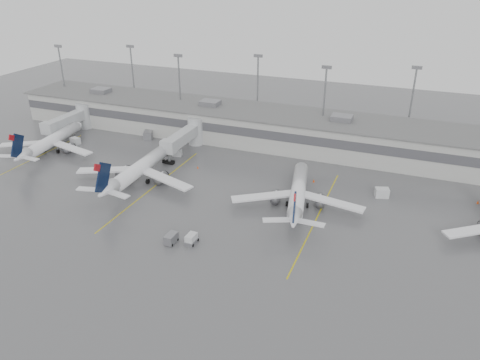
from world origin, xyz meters
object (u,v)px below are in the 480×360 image
at_px(jet_mid_left, 139,168).
at_px(baggage_tug, 191,240).
at_px(jet_mid_right, 298,192).
at_px(jet_far_left, 50,141).

bearing_deg(jet_mid_left, baggage_tug, -41.45).
distance_m(jet_mid_right, baggage_tug, 23.62).
xyz_separation_m(jet_far_left, baggage_tug, (51.06, -24.18, -2.19)).
relative_size(jet_mid_left, jet_mid_right, 1.08).
bearing_deg(jet_mid_left, jet_far_left, 165.71).
xyz_separation_m(jet_mid_left, baggage_tug, (21.30, -17.62, -2.43)).
height_order(jet_far_left, baggage_tug, jet_far_left).
height_order(jet_far_left, jet_mid_right, jet_mid_right).
xyz_separation_m(jet_far_left, jet_mid_right, (64.22, -4.70, 0.04)).
bearing_deg(jet_mid_right, jet_far_left, 164.23).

